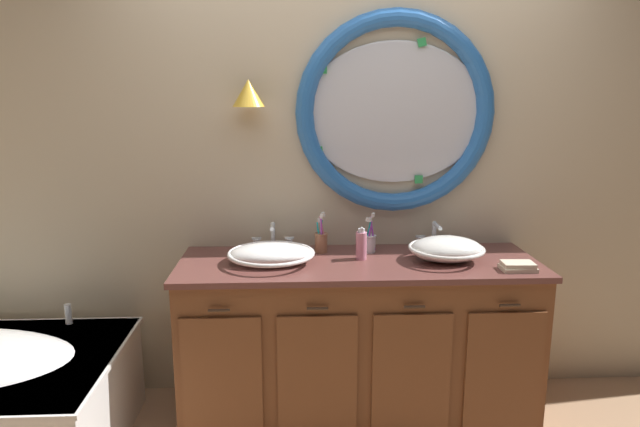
% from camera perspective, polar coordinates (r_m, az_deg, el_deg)
% --- Properties ---
extents(back_wall_assembly, '(6.40, 0.26, 2.60)m').
position_cam_1_polar(back_wall_assembly, '(3.14, 3.40, 5.13)').
color(back_wall_assembly, beige).
rests_on(back_wall_assembly, ground_plane).
extents(vanity_counter, '(1.86, 0.66, 0.87)m').
position_cam_1_polar(vanity_counter, '(3.06, 3.84, -12.59)').
color(vanity_counter, brown).
rests_on(vanity_counter, ground_plane).
extents(sink_basin_left, '(0.44, 0.44, 0.10)m').
position_cam_1_polar(sink_basin_left, '(2.85, -5.00, -4.10)').
color(sink_basin_left, white).
rests_on(sink_basin_left, vanity_counter).
extents(sink_basin_right, '(0.39, 0.39, 0.13)m').
position_cam_1_polar(sink_basin_right, '(2.95, 12.77, -3.53)').
color(sink_basin_right, white).
rests_on(sink_basin_right, vanity_counter).
extents(faucet_set_left, '(0.23, 0.14, 0.16)m').
position_cam_1_polar(faucet_set_left, '(3.09, -4.83, -2.61)').
color(faucet_set_left, silver).
rests_on(faucet_set_left, vanity_counter).
extents(faucet_set_right, '(0.21, 0.15, 0.15)m').
position_cam_1_polar(faucet_set_right, '(3.18, 11.60, -2.38)').
color(faucet_set_right, silver).
rests_on(faucet_set_right, vanity_counter).
extents(toothbrush_holder_left, '(0.08, 0.08, 0.22)m').
position_cam_1_polar(toothbrush_holder_left, '(3.03, 0.11, -2.79)').
color(toothbrush_holder_left, '#996647').
rests_on(toothbrush_holder_left, vanity_counter).
extents(toothbrush_holder_right, '(0.08, 0.08, 0.22)m').
position_cam_1_polar(toothbrush_holder_right, '(3.05, 5.05, -2.86)').
color(toothbrush_holder_right, silver).
rests_on(toothbrush_holder_right, vanity_counter).
extents(soap_dispenser, '(0.06, 0.06, 0.17)m').
position_cam_1_polar(soap_dispenser, '(2.91, 4.23, -3.21)').
color(soap_dispenser, pink).
rests_on(soap_dispenser, vanity_counter).
extents(folded_hand_towel, '(0.16, 0.11, 0.04)m').
position_cam_1_polar(folded_hand_towel, '(2.90, 19.55, -5.12)').
color(folded_hand_towel, beige).
rests_on(folded_hand_towel, vanity_counter).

